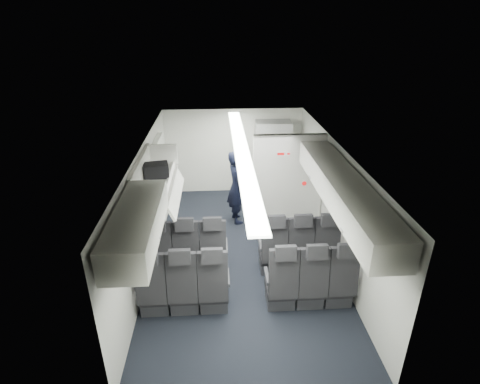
{
  "coord_description": "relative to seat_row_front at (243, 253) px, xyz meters",
  "views": [
    {
      "loc": [
        -0.41,
        -5.99,
        4.13
      ],
      "look_at": [
        0.0,
        0.4,
        1.15
      ],
      "focal_mm": 28.0,
      "sensor_mm": 36.0,
      "label": 1
    }
  ],
  "objects": [
    {
      "name": "overhead_bin_left_front_open",
      "position": [
        -1.44,
        0.28,
        1.33
      ],
      "size": [
        0.64,
        1.7,
        0.72
      ],
      "color": "#9E9E93",
      "rests_on": "cabin_shell"
    },
    {
      "name": "papers",
      "position": [
        0.17,
        1.86,
        0.67
      ],
      "size": [
        0.22,
        0.03,
        0.15
      ],
      "primitive_type": "cube",
      "rotation": [
        0.0,
        0.0,
        -0.04
      ],
      "color": "white",
      "rests_on": "flight_attendant"
    },
    {
      "name": "overhead_bin_right_front",
      "position": [
        1.4,
        0.28,
        1.46
      ],
      "size": [
        0.53,
        1.7,
        0.4
      ],
      "color": "white",
      "rests_on": "cabin_shell"
    },
    {
      "name": "seat_row_front",
      "position": [
        0.0,
        0.0,
        0.0
      ],
      "size": [
        3.33,
        0.56,
        1.24
      ],
      "color": "black",
      "rests_on": "cabin_shell"
    },
    {
      "name": "bulkhead_partition",
      "position": [
        0.98,
        1.33,
        0.67
      ],
      "size": [
        1.4,
        0.15,
        2.13
      ],
      "color": "silver",
      "rests_on": "cabin_shell"
    },
    {
      "name": "carry_on_bag",
      "position": [
        -1.43,
        0.42,
        1.42
      ],
      "size": [
        0.45,
        0.35,
        0.24
      ],
      "primitive_type": "cube",
      "rotation": [
        0.0,
        0.0,
        0.2
      ],
      "color": "black",
      "rests_on": "overhead_bin_left_front_open"
    },
    {
      "name": "flight_attendant",
      "position": [
        -0.02,
        1.91,
        0.41
      ],
      "size": [
        0.5,
        0.66,
        1.64
      ],
      "primitive_type": "imported",
      "rotation": [
        0.0,
        0.0,
        1.77
      ],
      "color": "black",
      "rests_on": "ground"
    },
    {
      "name": "seat_row_mid",
      "position": [
        0.0,
        -0.9,
        0.0
      ],
      "size": [
        3.33,
        0.56,
        1.24
      ],
      "color": "black",
      "rests_on": "cabin_shell"
    },
    {
      "name": "overhead_bin_left_rear",
      "position": [
        -1.4,
        -1.47,
        1.46
      ],
      "size": [
        0.53,
        1.8,
        0.4
      ],
      "color": "white",
      "rests_on": "cabin_shell"
    },
    {
      "name": "galley_unit",
      "position": [
        0.95,
        3.25,
        0.55
      ],
      "size": [
        0.85,
        0.52,
        1.9
      ],
      "color": "#939399",
      "rests_on": "cabin_shell"
    },
    {
      "name": "overhead_bin_right_rear",
      "position": [
        1.4,
        -1.47,
        1.46
      ],
      "size": [
        0.53,
        1.8,
        0.4
      ],
      "color": "white",
      "rests_on": "cabin_shell"
    },
    {
      "name": "cabin_shell",
      "position": [
        0.0,
        0.53,
        0.72
      ],
      "size": [
        3.41,
        6.01,
        2.16
      ],
      "color": "black",
      "rests_on": "ground"
    },
    {
      "name": "boarding_door",
      "position": [
        -1.64,
        2.09,
        0.55
      ],
      "size": [
        0.12,
        1.27,
        1.86
      ],
      "color": "silver",
      "rests_on": "cabin_shell"
    }
  ]
}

